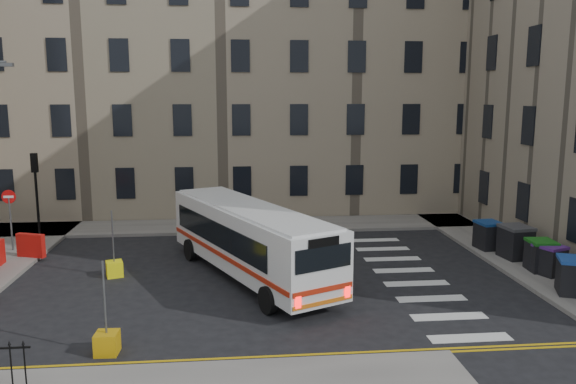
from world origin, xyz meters
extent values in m
plane|color=black|center=(0.00, 0.00, 0.00)|extent=(120.00, 120.00, 0.00)
cube|color=slate|center=(-6.00, 8.60, 0.07)|extent=(36.00, 3.20, 0.15)
cube|color=slate|center=(9.00, 4.00, 0.07)|extent=(2.40, 26.00, 0.15)
cube|color=gray|center=(-7.00, 15.50, 8.00)|extent=(38.00, 10.50, 16.00)
cylinder|color=black|center=(-12.00, 6.50, 1.75)|extent=(0.12, 0.12, 3.20)
cube|color=black|center=(-12.00, 6.50, 3.80)|extent=(0.28, 0.22, 0.90)
cylinder|color=#595B5E|center=(-12.50, 4.50, 1.35)|extent=(0.08, 0.08, 2.40)
cube|color=red|center=(-12.50, 4.50, 2.85)|extent=(0.60, 0.04, 0.60)
cube|color=red|center=(-11.30, 3.30, 0.65)|extent=(1.26, 0.66, 1.00)
cube|color=silver|center=(-2.15, 0.09, 1.59)|extent=(6.28, 10.03, 2.27)
cube|color=black|center=(-3.38, 0.02, 1.77)|extent=(3.43, 7.28, 0.91)
cube|color=black|center=(-1.30, 0.99, 1.77)|extent=(3.43, 7.28, 0.91)
cube|color=black|center=(-4.26, 4.64, 1.82)|extent=(1.84, 0.90, 1.00)
cube|color=black|center=(-0.03, -4.45, 2.05)|extent=(1.84, 0.90, 0.73)
cube|color=#B1240F|center=(-3.19, -0.39, 1.05)|extent=(4.18, 8.92, 0.16)
cube|color=#B1240F|center=(-1.10, 0.58, 1.05)|extent=(4.18, 8.92, 0.16)
cube|color=#FF0C0C|center=(-0.85, -4.84, 0.82)|extent=(0.20, 0.13, 0.36)
cube|color=#FF0C0C|center=(0.79, -4.08, 0.82)|extent=(0.20, 0.13, 0.36)
cylinder|color=black|center=(-4.60, 2.67, 0.45)|extent=(0.61, 0.93, 0.91)
cylinder|color=black|center=(-2.54, 3.63, 0.45)|extent=(0.61, 0.93, 0.91)
cylinder|color=black|center=(-1.68, -3.60, 0.45)|extent=(0.61, 0.93, 0.91)
cylinder|color=black|center=(0.38, -2.64, 0.45)|extent=(0.61, 0.93, 0.91)
cube|color=black|center=(8.87, -3.15, 0.72)|extent=(1.29, 1.37, 1.14)
cube|color=#1C459A|center=(8.87, -3.15, 1.35)|extent=(1.35, 1.43, 0.12)
cube|color=black|center=(9.23, -1.05, 0.67)|extent=(1.15, 1.23, 1.04)
cube|color=#4F2078|center=(9.23, -1.05, 1.24)|extent=(1.21, 1.29, 0.11)
cube|color=black|center=(9.16, -0.58, 0.70)|extent=(0.99, 1.12, 1.10)
cube|color=#166516|center=(9.16, -0.58, 1.31)|extent=(1.04, 1.17, 0.11)
cube|color=black|center=(9.04, 1.19, 0.77)|extent=(1.17, 1.32, 1.25)
cube|color=#3B3A3D|center=(9.04, 1.19, 1.46)|extent=(1.24, 1.38, 0.13)
cube|color=black|center=(8.56, 2.71, 0.71)|extent=(1.04, 1.16, 1.11)
cube|color=navy|center=(8.56, 2.71, 1.32)|extent=(1.09, 1.22, 0.12)
cube|color=#F5ED0D|center=(-7.35, 0.75, 0.30)|extent=(0.75, 0.75, 0.60)
cube|color=#C6930B|center=(-6.18, -6.00, 0.30)|extent=(0.62, 0.62, 0.60)
camera|label=1|loc=(-2.69, -20.63, 6.88)|focal=35.00mm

